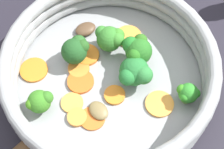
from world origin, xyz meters
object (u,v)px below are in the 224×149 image
object	(u,v)px
broccoli_floret_0	(78,49)
mushroom_piece_1	(117,33)
carrot_slice_1	(162,104)
mushroom_piece_2	(101,111)
carrot_slice_6	(89,55)
carrot_slice_4	(131,36)
broccoli_floret_3	(137,73)
carrot_slice_0	(75,103)
broccoli_floret_2	(112,38)
carrot_slice_8	(83,82)
broccoli_floret_1	(42,101)
broccoli_floret_5	(140,50)
carrot_slice_3	(81,68)
skillet	(112,81)
carrot_slice_5	(95,118)
carrot_slice_7	(80,117)
broccoli_floret_4	(190,93)
carrot_slice_9	(36,70)
mushroom_piece_0	(88,29)
carrot_slice_2	(117,95)

from	to	relation	value
broccoli_floret_0	mushroom_piece_1	bearing A→B (deg)	128.38
carrot_slice_1	mushroom_piece_2	distance (m)	0.09
carrot_slice_6	mushroom_piece_1	bearing A→B (deg)	133.17
carrot_slice_4	mushroom_piece_2	distance (m)	0.15
carrot_slice_6	broccoli_floret_3	bearing A→B (deg)	56.86
carrot_slice_0	broccoli_floret_0	world-z (taller)	broccoli_floret_0
carrot_slice_6	broccoli_floret_2	distance (m)	0.05
carrot_slice_8	broccoli_floret_1	distance (m)	0.07
carrot_slice_0	broccoli_floret_5	distance (m)	0.13
carrot_slice_6	broccoli_floret_2	world-z (taller)	broccoli_floret_2
carrot_slice_3	broccoli_floret_5	bearing A→B (deg)	98.76
skillet	carrot_slice_5	distance (m)	0.07
skillet	carrot_slice_4	distance (m)	0.09
carrot_slice_5	broccoli_floret_1	world-z (taller)	broccoli_floret_1
carrot_slice_5	broccoli_floret_2	distance (m)	0.13
skillet	broccoli_floret_3	xyz separation A→B (m)	(0.00, 0.04, 0.03)
carrot_slice_1	carrot_slice_6	size ratio (longest dim) A/B	1.11
skillet	broccoli_floret_3	size ratio (longest dim) A/B	5.96
carrot_slice_7	broccoli_floret_2	distance (m)	0.14
broccoli_floret_0	broccoli_floret_4	world-z (taller)	broccoli_floret_0
broccoli_floret_2	broccoli_floret_4	world-z (taller)	broccoli_floret_2
carrot_slice_9	broccoli_floret_3	xyz separation A→B (m)	(0.02, 0.16, 0.03)
skillet	carrot_slice_6	size ratio (longest dim) A/B	7.78
carrot_slice_0	carrot_slice_3	xyz separation A→B (m)	(-0.06, 0.01, 0.00)
carrot_slice_1	mushroom_piece_0	distance (m)	0.18
broccoli_floret_2	skillet	bearing A→B (deg)	-1.41
carrot_slice_2	broccoli_floret_4	size ratio (longest dim) A/B	0.86
broccoli_floret_5	carrot_slice_0	bearing A→B (deg)	-53.62
broccoli_floret_3	mushroom_piece_2	xyz separation A→B (m)	(0.05, -0.06, -0.02)
carrot_slice_4	carrot_slice_7	xyz separation A→B (m)	(0.15, -0.08, 0.00)
carrot_slice_3	broccoli_floret_1	bearing A→B (deg)	-38.41
carrot_slice_8	mushroom_piece_2	world-z (taller)	mushroom_piece_2
skillet	carrot_slice_1	world-z (taller)	carrot_slice_1
carrot_slice_6	carrot_slice_7	world-z (taller)	same
carrot_slice_4	skillet	bearing A→B (deg)	-22.03
carrot_slice_1	broccoli_floret_2	distance (m)	0.13
carrot_slice_7	broccoli_floret_1	bearing A→B (deg)	-107.54
carrot_slice_4	carrot_slice_6	bearing A→B (deg)	-61.95
broccoli_floret_4	mushroom_piece_1	bearing A→B (deg)	-139.22
carrot_slice_3	broccoli_floret_2	distance (m)	0.07
skillet	carrot_slice_6	distance (m)	0.06
skillet	carrot_slice_2	world-z (taller)	carrot_slice_2
broccoli_floret_3	mushroom_piece_1	world-z (taller)	broccoli_floret_3
skillet	carrot_slice_1	bearing A→B (deg)	59.21
skillet	carrot_slice_9	world-z (taller)	carrot_slice_9
carrot_slice_0	mushroom_piece_0	size ratio (longest dim) A/B	0.97
carrot_slice_0	carrot_slice_4	distance (m)	0.15
carrot_slice_5	broccoli_floret_2	size ratio (longest dim) A/B	0.81
carrot_slice_7	mushroom_piece_1	world-z (taller)	mushroom_piece_1
mushroom_piece_0	carrot_slice_1	bearing A→B (deg)	39.82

